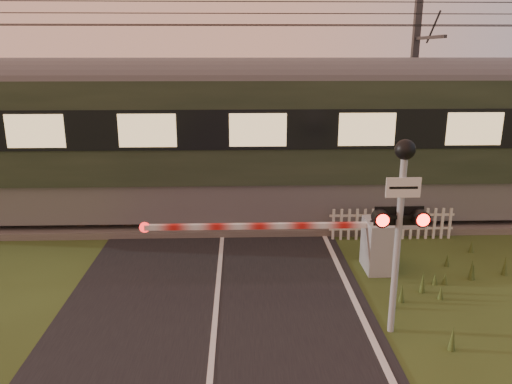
{
  "coord_description": "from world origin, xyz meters",
  "views": [
    {
      "loc": [
        0.48,
        -7.7,
        4.8
      ],
      "look_at": [
        0.85,
        3.2,
        1.73
      ],
      "focal_mm": 35.0,
      "sensor_mm": 36.0,
      "label": 1
    }
  ],
  "objects_px": {
    "crossing_signal": "(401,204)",
    "picket_fence": "(392,224)",
    "catenary_mast": "(412,96)",
    "boom_gate": "(367,243)"
  },
  "relations": [
    {
      "from": "crossing_signal",
      "to": "picket_fence",
      "type": "bearing_deg",
      "value": 73.41
    },
    {
      "from": "picket_fence",
      "to": "catenary_mast",
      "type": "relative_size",
      "value": 0.51
    },
    {
      "from": "crossing_signal",
      "to": "picket_fence",
      "type": "distance_m",
      "value": 5.08
    },
    {
      "from": "crossing_signal",
      "to": "boom_gate",
      "type": "bearing_deg",
      "value": 85.73
    },
    {
      "from": "picket_fence",
      "to": "catenary_mast",
      "type": "bearing_deg",
      "value": 67.73
    },
    {
      "from": "boom_gate",
      "to": "picket_fence",
      "type": "distance_m",
      "value": 2.21
    },
    {
      "from": "boom_gate",
      "to": "picket_fence",
      "type": "xyz_separation_m",
      "value": [
        1.14,
        1.88,
        -0.22
      ]
    },
    {
      "from": "crossing_signal",
      "to": "catenary_mast",
      "type": "relative_size",
      "value": 0.53
    },
    {
      "from": "boom_gate",
      "to": "catenary_mast",
      "type": "xyz_separation_m",
      "value": [
        2.83,
        6.0,
        2.75
      ]
    },
    {
      "from": "boom_gate",
      "to": "crossing_signal",
      "type": "relative_size",
      "value": 1.85
    }
  ]
}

